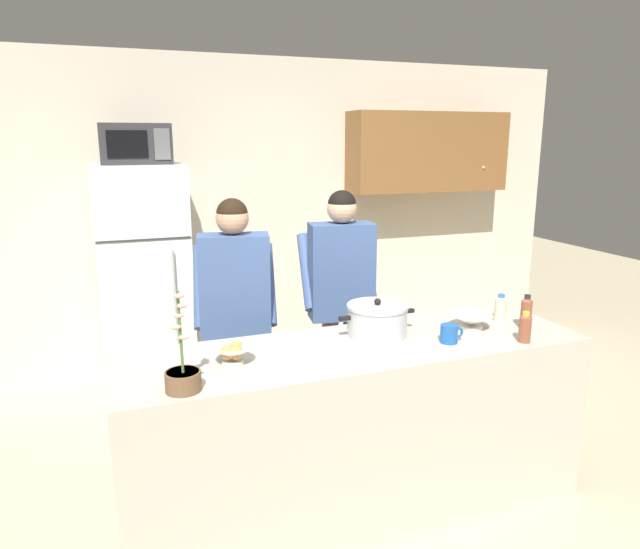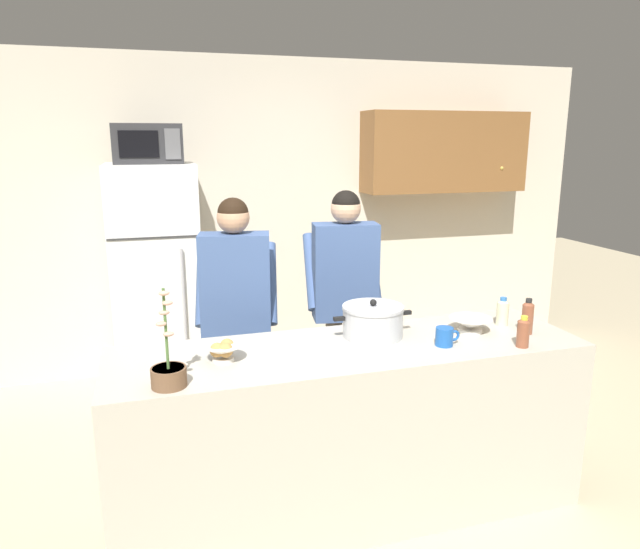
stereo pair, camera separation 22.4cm
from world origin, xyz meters
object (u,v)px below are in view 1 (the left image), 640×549
person_by_sink (341,285)px  bottle_far_corner (525,327)px  coffee_mug (450,334)px  empty_bowl (471,321)px  person_near_pot (235,302)px  bottle_mid_counter (501,308)px  bread_bowl (233,353)px  potted_orchid (183,376)px  microwave (135,144)px  bottle_near_edge (526,312)px  cooking_pot (377,320)px  refrigerator (145,284)px

person_by_sink → bottle_far_corner: person_by_sink is taller
bottle_far_corner → coffee_mug: bearing=160.5°
empty_bowl → bottle_far_corner: (0.13, -0.28, 0.03)m
person_near_pot → bottle_mid_counter: size_ratio=9.97×
person_by_sink → bread_bowl: person_by_sink is taller
person_near_pot → bottle_far_corner: size_ratio=9.95×
potted_orchid → bottle_mid_counter: bearing=9.8°
coffee_mug → person_near_pot: bearing=137.8°
microwave → empty_bowl: (1.61, -1.80, -0.94)m
potted_orchid → bottle_near_edge: bearing=4.7°
person_by_sink → cooking_pot: bearing=-97.3°
refrigerator → cooking_pot: (1.08, -1.73, 0.12)m
microwave → cooking_pot: 2.22m
person_by_sink → bottle_near_edge: size_ratio=8.35×
microwave → person_by_sink: microwave is taller
microwave → coffee_mug: microwave is taller
bottle_far_corner → cooking_pot: bearing=151.1°
cooking_pot → empty_bowl: size_ratio=1.89×
cooking_pot → bottle_near_edge: cooking_pot is taller
person_by_sink → bread_bowl: 1.25m
cooking_pot → bottle_mid_counter: cooking_pot is taller
person_by_sink → bottle_far_corner: (0.57, -1.10, -0.02)m
microwave → bottle_near_edge: size_ratio=2.46×
bottle_mid_counter → bottle_near_edge: bearing=-74.7°
coffee_mug → bottle_near_edge: bottle_near_edge is taller
person_by_sink → empty_bowl: size_ratio=7.03×
person_near_pot → person_by_sink: person_by_sink is taller
microwave → bottle_mid_counter: bearing=-43.4°
microwave → coffee_mug: bearing=-54.8°
coffee_mug → bottle_near_edge: size_ratio=0.67×
refrigerator → coffee_mug: refrigerator is taller
person_near_pot → cooking_pot: (0.63, -0.61, -0.00)m
microwave → coffee_mug: size_ratio=3.66×
coffee_mug → bottle_far_corner: 0.39m
microwave → bottle_near_edge: (1.89, -1.91, -0.89)m
microwave → empty_bowl: bearing=-48.2°
potted_orchid → person_near_pot: bearing=65.8°
empty_bowl → microwave: bearing=131.8°
bread_bowl → empty_bowl: bread_bowl is taller
refrigerator → microwave: size_ratio=3.68×
refrigerator → empty_bowl: size_ratio=7.62×
microwave → bottle_near_edge: bearing=-45.3°
bread_bowl → bottle_near_edge: bearing=-2.4°
person_by_sink → bottle_mid_counter: bearing=-48.7°
bread_bowl → bottle_near_edge: (1.62, -0.07, 0.04)m
bottle_mid_counter → bottle_far_corner: (-0.10, -0.33, 0.00)m
refrigerator → bottle_mid_counter: refrigerator is taller
person_by_sink → bottle_mid_counter: size_ratio=10.05×
empty_bowl → bottle_mid_counter: 0.24m
bottle_mid_counter → refrigerator: bearing=136.2°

